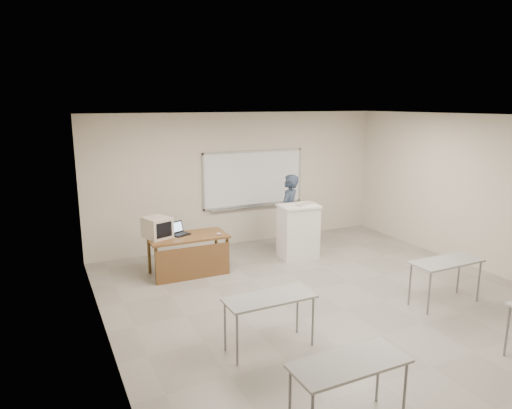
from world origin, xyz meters
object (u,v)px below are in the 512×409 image
presenter (289,213)px  crt_monitor (157,228)px  instructor_desk (190,247)px  keyboard (306,204)px  laptop (180,231)px  mouse (219,234)px  whiteboard (254,179)px  podium (298,231)px

presenter → crt_monitor: bearing=-33.7°
instructor_desk → keyboard: size_ratio=2.95×
instructor_desk → laptop: bearing=111.5°
mouse → keyboard: bearing=0.7°
whiteboard → presenter: 1.21m
keyboard → podium: bearing=144.9°
mouse → keyboard: size_ratio=0.20×
whiteboard → mouse: size_ratio=24.29×
podium → mouse: podium is taller
podium → keyboard: keyboard is taller
mouse → instructor_desk: bearing=169.8°
podium → laptop: (-2.47, 0.25, 0.24)m
crt_monitor → presenter: presenter is taller
crt_monitor → whiteboard: bearing=6.2°
keyboard → instructor_desk: bearing=159.5°
keyboard → mouse: bearing=161.9°
whiteboard → crt_monitor: whiteboard is taller
whiteboard → instructor_desk: bearing=-144.0°
crt_monitor → mouse: bearing=-36.0°
mouse → keyboard: 2.01m
whiteboard → mouse: 2.27m
podium → mouse: bearing=-172.0°
laptop → mouse: bearing=-51.6°
keyboard → crt_monitor: bearing=155.2°
whiteboard → crt_monitor: 2.92m
instructor_desk → laptop: size_ratio=4.60×
instructor_desk → presenter: size_ratio=0.87×
whiteboard → mouse: (-1.48, -1.57, -0.71)m
keyboard → presenter: 0.64m
laptop → keyboard: 2.66m
podium → presenter: bearing=87.4°
crt_monitor → mouse: 1.16m
laptop → instructor_desk: bearing=-92.5°
instructor_desk → mouse: mouse is taller
podium → laptop: size_ratio=3.53×
instructor_desk → podium: podium is taller
podium → presenter: (0.07, 0.52, 0.28)m
crt_monitor → laptop: crt_monitor is taller
crt_monitor → laptop: 0.47m
podium → mouse: 1.83m
instructor_desk → laptop: (-0.10, 0.27, 0.26)m
keyboard → whiteboard: bearing=88.0°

